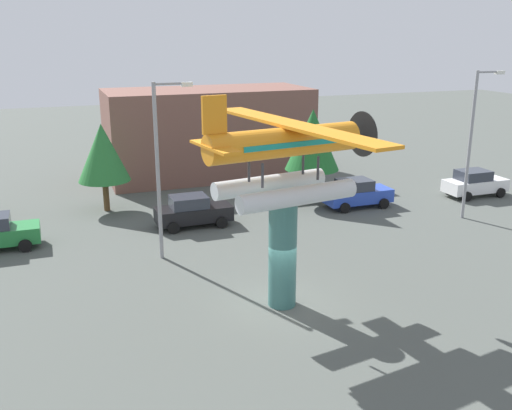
# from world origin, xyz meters

# --- Properties ---
(ground_plane) EXTENTS (140.00, 140.00, 0.00)m
(ground_plane) POSITION_xyz_m (0.00, 0.00, 0.00)
(ground_plane) COLOR #4C514C
(display_pedestal) EXTENTS (1.10, 1.10, 4.39)m
(display_pedestal) POSITION_xyz_m (0.00, 0.00, 2.20)
(display_pedestal) COLOR #386B66
(display_pedestal) RESTS_ON ground
(floatplane_monument) EXTENTS (7.10, 10.44, 4.00)m
(floatplane_monument) POSITION_xyz_m (0.13, 0.02, 6.07)
(floatplane_monument) COLOR silver
(floatplane_monument) RESTS_ON display_pedestal
(car_mid_black) EXTENTS (4.20, 2.02, 1.76)m
(car_mid_black) POSITION_xyz_m (-0.96, 10.67, 0.88)
(car_mid_black) COLOR black
(car_mid_black) RESTS_ON ground
(car_far_blue) EXTENTS (4.20, 2.02, 1.76)m
(car_far_blue) POSITION_xyz_m (9.49, 10.78, 0.88)
(car_far_blue) COLOR #2847B7
(car_far_blue) RESTS_ON ground
(car_distant_white) EXTENTS (4.20, 2.02, 1.76)m
(car_distant_white) POSITION_xyz_m (18.04, 10.29, 0.88)
(car_distant_white) COLOR white
(car_distant_white) RESTS_ON ground
(streetlight_primary) EXTENTS (1.84, 0.28, 8.32)m
(streetlight_primary) POSITION_xyz_m (-3.33, 6.58, 4.80)
(streetlight_primary) COLOR gray
(streetlight_primary) RESTS_ON ground
(streetlight_secondary) EXTENTS (1.84, 0.28, 8.43)m
(streetlight_secondary) POSITION_xyz_m (14.40, 6.70, 4.86)
(streetlight_secondary) COLOR gray
(streetlight_secondary) RESTS_ON ground
(storefront_building) EXTENTS (14.84, 6.49, 6.46)m
(storefront_building) POSITION_xyz_m (3.18, 22.00, 3.23)
(storefront_building) COLOR brown
(storefront_building) RESTS_ON ground
(tree_east) EXTENTS (3.09, 3.09, 5.31)m
(tree_east) POSITION_xyz_m (-5.15, 15.35, 3.57)
(tree_east) COLOR brown
(tree_east) RESTS_ON ground
(tree_center_back) EXTENTS (3.37, 3.37, 5.94)m
(tree_center_back) POSITION_xyz_m (7.21, 12.54, 4.05)
(tree_center_back) COLOR brown
(tree_center_back) RESTS_ON ground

